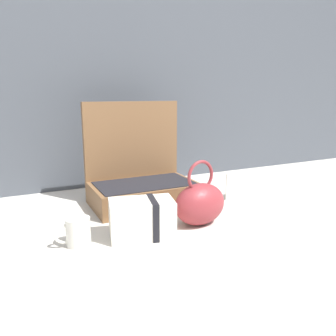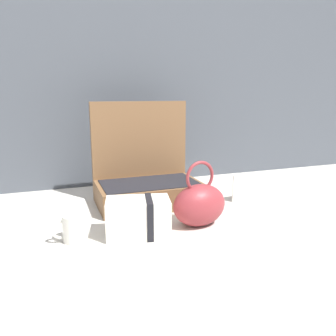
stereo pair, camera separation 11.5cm
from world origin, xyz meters
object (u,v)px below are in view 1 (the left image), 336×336
cream_toiletry_bag (143,218)px  coffee_mug (77,232)px  open_suitcase (141,180)px  teal_pouch_handbag (200,203)px  info_card_left (234,186)px

cream_toiletry_bag → coffee_mug: 0.20m
open_suitcase → coffee_mug: size_ratio=3.86×
coffee_mug → cream_toiletry_bag: bearing=-6.8°
teal_pouch_handbag → info_card_left: (0.28, 0.19, -0.02)m
open_suitcase → teal_pouch_handbag: open_suitcase is taller
cream_toiletry_bag → coffee_mug: bearing=173.2°
info_card_left → cream_toiletry_bag: bearing=-164.6°
teal_pouch_handbag → coffee_mug: teal_pouch_handbag is taller
coffee_mug → info_card_left: (0.70, 0.17, 0.01)m
open_suitcase → coffee_mug: 0.44m
coffee_mug → info_card_left: bearing=13.9°
teal_pouch_handbag → cream_toiletry_bag: (-0.22, -0.01, -0.02)m
open_suitcase → cream_toiletry_bag: size_ratio=1.88×
open_suitcase → info_card_left: (0.38, -0.12, -0.04)m
open_suitcase → teal_pouch_handbag: 0.33m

